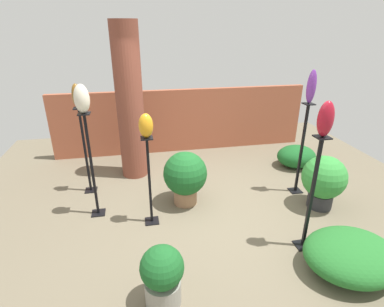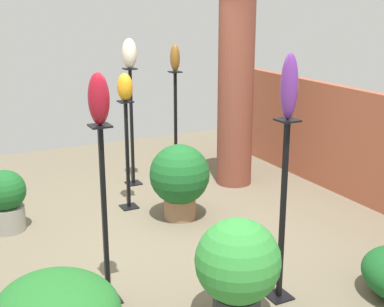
% 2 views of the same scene
% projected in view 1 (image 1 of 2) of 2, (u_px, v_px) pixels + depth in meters
% --- Properties ---
extents(ground_plane, '(8.00, 8.00, 0.00)m').
position_uv_depth(ground_plane, '(211.00, 213.00, 4.61)').
color(ground_plane, '#6B604C').
extents(brick_wall_back, '(5.60, 0.12, 1.40)m').
position_uv_depth(brick_wall_back, '(183.00, 121.00, 6.69)').
color(brick_wall_back, '#9E5138').
rests_on(brick_wall_back, ground).
extents(brick_pillar, '(0.48, 0.48, 2.76)m').
position_uv_depth(brick_pillar, '(130.00, 104.00, 5.30)').
color(brick_pillar, brown).
rests_on(brick_pillar, ground).
extents(pedestal_violet, '(0.20, 0.20, 1.56)m').
position_uv_depth(pedestal_violet, '(301.00, 153.00, 4.94)').
color(pedestal_violet, black).
rests_on(pedestal_violet, ground).
extents(pedestal_bronze, '(0.20, 0.20, 1.48)m').
position_uv_depth(pedestal_bronze, '(86.00, 155.00, 4.97)').
color(pedestal_bronze, black).
rests_on(pedestal_bronze, ground).
extents(pedestal_amber, '(0.20, 0.20, 1.32)m').
position_uv_depth(pedestal_amber, '(150.00, 185.00, 4.17)').
color(pedestal_amber, black).
rests_on(pedestal_amber, ground).
extents(pedestal_ruby, '(0.20, 0.20, 1.52)m').
position_uv_depth(pedestal_ruby, '(311.00, 199.00, 3.65)').
color(pedestal_ruby, black).
rests_on(pedestal_ruby, ground).
extents(pedestal_ivory, '(0.20, 0.20, 1.59)m').
position_uv_depth(pedestal_ivory, '(92.00, 170.00, 4.31)').
color(pedestal_ivory, black).
rests_on(pedestal_ivory, ground).
extents(art_vase_violet, '(0.14, 0.13, 0.51)m').
position_uv_depth(art_vase_violet, '(311.00, 87.00, 4.51)').
color(art_vase_violet, '#6B2D8C').
rests_on(art_vase_violet, pedestal_violet).
extents(art_vase_bronze, '(0.15, 0.14, 0.37)m').
position_uv_depth(art_vase_bronze, '(77.00, 96.00, 4.58)').
color(art_vase_bronze, brown).
rests_on(art_vase_bronze, pedestal_bronze).
extents(art_vase_amber, '(0.19, 0.18, 0.32)m').
position_uv_depth(art_vase_amber, '(146.00, 126.00, 3.83)').
color(art_vase_amber, orange).
rests_on(art_vase_amber, pedestal_amber).
extents(art_vase_ruby, '(0.18, 0.16, 0.41)m').
position_uv_depth(art_vase_ruby, '(326.00, 119.00, 3.25)').
color(art_vase_ruby, maroon).
rests_on(art_vase_ruby, pedestal_ruby).
extents(art_vase_ivory, '(0.20, 0.20, 0.38)m').
position_uv_depth(art_vase_ivory, '(82.00, 99.00, 3.90)').
color(art_vase_ivory, beige).
rests_on(art_vase_ivory, pedestal_ivory).
extents(potted_plant_near_pillar, '(0.67, 0.67, 0.86)m').
position_uv_depth(potted_plant_near_pillar, '(324.00, 180.00, 4.60)').
color(potted_plant_near_pillar, '#2D2D33').
rests_on(potted_plant_near_pillar, ground).
extents(potted_plant_back_center, '(0.45, 0.45, 0.69)m').
position_uv_depth(potted_plant_back_center, '(162.00, 275.00, 2.99)').
color(potted_plant_back_center, gray).
rests_on(potted_plant_back_center, ground).
extents(potted_plant_front_left, '(0.69, 0.69, 0.88)m').
position_uv_depth(potted_plant_front_left, '(185.00, 176.00, 4.69)').
color(potted_plant_front_left, '#936B4C').
rests_on(potted_plant_front_left, ground).
extents(foliage_bed_east, '(0.78, 0.66, 0.44)m').
position_uv_depth(foliage_bed_east, '(296.00, 156.00, 6.06)').
color(foliage_bed_east, '#195923').
rests_on(foliage_bed_east, ground).
extents(foliage_bed_west, '(1.09, 0.94, 0.44)m').
position_uv_depth(foliage_bed_west, '(351.00, 255.00, 3.45)').
color(foliage_bed_west, '#236B28').
rests_on(foliage_bed_west, ground).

